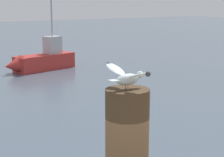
% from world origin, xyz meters
% --- Properties ---
extents(mooring_post, '(0.39, 0.39, 1.08)m').
position_xyz_m(mooring_post, '(0.11, -0.25, 2.21)').
color(mooring_post, '#4C3823').
rests_on(mooring_post, harbor_quay).
extents(seagull, '(0.39, 0.60, 0.20)m').
position_xyz_m(seagull, '(0.11, -0.25, 2.86)').
color(seagull, tan).
rests_on(seagull, mooring_post).
extents(boat_red, '(4.01, 1.89, 4.00)m').
position_xyz_m(boat_red, '(5.44, 15.27, 0.51)').
color(boat_red, '#B72D28').
rests_on(boat_red, ground_plane).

